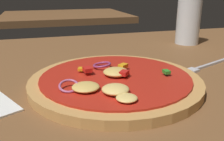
{
  "coord_description": "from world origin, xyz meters",
  "views": [
    {
      "loc": [
        -0.09,
        -0.34,
        0.19
      ],
      "look_at": [
        0.03,
        0.05,
        0.05
      ],
      "focal_mm": 40.16,
      "sensor_mm": 36.0,
      "label": 1
    }
  ],
  "objects": [
    {
      "name": "background_table",
      "position": [
        0.08,
        1.23,
        0.02
      ],
      "size": [
        0.73,
        0.57,
        0.03
      ],
      "color": "brown",
      "rests_on": "ground"
    },
    {
      "name": "pizza",
      "position": [
        0.03,
        0.03,
        0.04
      ],
      "size": [
        0.28,
        0.28,
        0.03
      ],
      "color": "tan",
      "rests_on": "dining_table"
    },
    {
      "name": "fork",
      "position": [
        0.23,
        0.07,
        0.04
      ],
      "size": [
        0.16,
        0.07,
        0.01
      ],
      "color": "silver",
      "rests_on": "dining_table"
    },
    {
      "name": "beer_glass",
      "position": [
        0.32,
        0.28,
        0.1
      ],
      "size": [
        0.07,
        0.07,
        0.13
      ],
      "color": "silver",
      "rests_on": "dining_table"
    },
    {
      "name": "dining_table",
      "position": [
        0.0,
        0.0,
        0.02
      ],
      "size": [
        1.34,
        0.99,
        0.03
      ],
      "color": "brown",
      "rests_on": "ground"
    }
  ]
}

